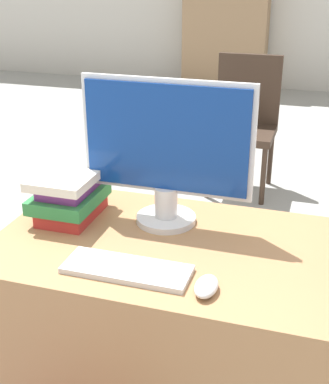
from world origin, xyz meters
The scene contains 7 objects.
desk centered at (0.00, 0.32, 0.38)m, with size 1.11×0.63×0.76m.
monitor centered at (-0.09, 0.45, 1.00)m, with size 0.53×0.19×0.45m.
keyboard centered at (-0.10, 0.13, 0.77)m, with size 0.34×0.12×0.02m.
mouse centered at (0.12, 0.10, 0.78)m, with size 0.06×0.10×0.03m.
book_stack centered at (-0.40, 0.39, 0.84)m, with size 0.19×0.26×0.15m.
far_chair centered at (-0.19, 2.61, 0.51)m, with size 0.44×0.44×0.93m.
bookshelf_far centered at (-0.96, 5.73, 0.84)m, with size 1.03×0.32×1.68m.
Camera 1 is at (0.36, -1.00, 1.53)m, focal length 50.00 mm.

